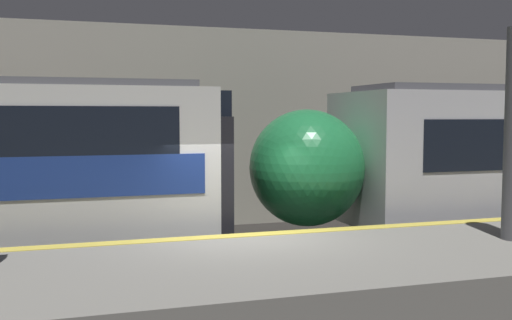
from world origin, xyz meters
TOP-DOWN VIEW (x-y plane):
  - ground_plane at (0.00, 0.00)m, footprint 120.00×120.00m
  - platform at (0.00, -1.77)m, footprint 40.00×3.54m
  - station_rear_barrier at (0.00, 6.19)m, footprint 50.00×0.15m

SIDE VIEW (x-z plane):
  - ground_plane at x=0.00m, z-range 0.00..0.00m
  - platform at x=0.00m, z-range 0.00..1.02m
  - station_rear_barrier at x=0.00m, z-range 0.00..5.35m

